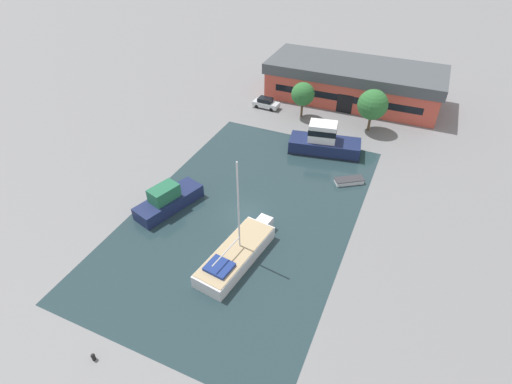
{
  "coord_description": "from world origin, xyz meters",
  "views": [
    {
      "loc": [
        14.42,
        -29.56,
        28.36
      ],
      "look_at": [
        0.0,
        2.72,
        1.0
      ],
      "focal_mm": 28.0,
      "sensor_mm": 36.0,
      "label": 1
    }
  ],
  "objects_px": {
    "parked_car": "(266,103)",
    "sailboat_moored": "(237,254)",
    "warehouse_building": "(354,82)",
    "quay_tree_near_building": "(303,94)",
    "motor_cruiser": "(324,142)",
    "quay_tree_by_water": "(373,105)",
    "small_dinghy": "(349,181)",
    "cabin_boat": "(168,200)"
  },
  "relations": [
    {
      "from": "quay_tree_near_building",
      "to": "cabin_boat",
      "type": "distance_m",
      "value": 27.44
    },
    {
      "from": "cabin_boat",
      "to": "quay_tree_near_building",
      "type": "bearing_deg",
      "value": 93.72
    },
    {
      "from": "parked_car",
      "to": "sailboat_moored",
      "type": "xyz_separation_m",
      "value": [
        10.18,
        -31.09,
        -0.05
      ]
    },
    {
      "from": "warehouse_building",
      "to": "sailboat_moored",
      "type": "distance_m",
      "value": 39.97
    },
    {
      "from": "parked_car",
      "to": "small_dinghy",
      "type": "xyz_separation_m",
      "value": [
        16.97,
        -14.59,
        -0.52
      ]
    },
    {
      "from": "sailboat_moored",
      "to": "small_dinghy",
      "type": "height_order",
      "value": "sailboat_moored"
    },
    {
      "from": "quay_tree_by_water",
      "to": "sailboat_moored",
      "type": "xyz_separation_m",
      "value": [
        -6.22,
        -30.39,
        -3.23
      ]
    },
    {
      "from": "sailboat_moored",
      "to": "motor_cruiser",
      "type": "relative_size",
      "value": 1.1
    },
    {
      "from": "warehouse_building",
      "to": "quay_tree_near_building",
      "type": "height_order",
      "value": "warehouse_building"
    },
    {
      "from": "cabin_boat",
      "to": "parked_car",
      "type": "bearing_deg",
      "value": 106.81
    },
    {
      "from": "small_dinghy",
      "to": "warehouse_building",
      "type": "bearing_deg",
      "value": 158.52
    },
    {
      "from": "parked_car",
      "to": "small_dinghy",
      "type": "height_order",
      "value": "parked_car"
    },
    {
      "from": "parked_car",
      "to": "motor_cruiser",
      "type": "bearing_deg",
      "value": 55.63
    },
    {
      "from": "small_dinghy",
      "to": "motor_cruiser",
      "type": "bearing_deg",
      "value": -173.2
    },
    {
      "from": "quay_tree_by_water",
      "to": "small_dinghy",
      "type": "distance_m",
      "value": 14.39
    },
    {
      "from": "small_dinghy",
      "to": "cabin_boat",
      "type": "relative_size",
      "value": 0.43
    },
    {
      "from": "sailboat_moored",
      "to": "warehouse_building",
      "type": "bearing_deg",
      "value": 95.46
    },
    {
      "from": "quay_tree_by_water",
      "to": "motor_cruiser",
      "type": "relative_size",
      "value": 0.63
    },
    {
      "from": "warehouse_building",
      "to": "parked_car",
      "type": "distance_m",
      "value": 14.76
    },
    {
      "from": "quay_tree_near_building",
      "to": "parked_car",
      "type": "height_order",
      "value": "quay_tree_near_building"
    },
    {
      "from": "quay_tree_near_building",
      "to": "quay_tree_by_water",
      "type": "xyz_separation_m",
      "value": [
        10.22,
        -0.04,
        0.3
      ]
    },
    {
      "from": "quay_tree_by_water",
      "to": "motor_cruiser",
      "type": "xyz_separation_m",
      "value": [
        -4.32,
        -8.29,
        -2.51
      ]
    },
    {
      "from": "cabin_boat",
      "to": "warehouse_building",
      "type": "bearing_deg",
      "value": 88.92
    },
    {
      "from": "warehouse_building",
      "to": "parked_car",
      "type": "bearing_deg",
      "value": -143.85
    },
    {
      "from": "cabin_boat",
      "to": "motor_cruiser",
      "type": "bearing_deg",
      "value": 73.32
    },
    {
      "from": "sailboat_moored",
      "to": "cabin_boat",
      "type": "relative_size",
      "value": 1.31
    },
    {
      "from": "warehouse_building",
      "to": "parked_car",
      "type": "xyz_separation_m",
      "value": [
        -11.66,
        -8.8,
        -2.13
      ]
    },
    {
      "from": "sailboat_moored",
      "to": "motor_cruiser",
      "type": "distance_m",
      "value": 22.2
    },
    {
      "from": "parked_car",
      "to": "motor_cruiser",
      "type": "distance_m",
      "value": 15.07
    },
    {
      "from": "quay_tree_by_water",
      "to": "cabin_boat",
      "type": "height_order",
      "value": "quay_tree_by_water"
    },
    {
      "from": "quay_tree_by_water",
      "to": "motor_cruiser",
      "type": "bearing_deg",
      "value": -117.54
    },
    {
      "from": "sailboat_moored",
      "to": "quay_tree_by_water",
      "type": "bearing_deg",
      "value": 86.01
    },
    {
      "from": "sailboat_moored",
      "to": "quay_tree_near_building",
      "type": "bearing_deg",
      "value": 105.08
    },
    {
      "from": "quay_tree_near_building",
      "to": "small_dinghy",
      "type": "height_order",
      "value": "quay_tree_near_building"
    },
    {
      "from": "warehouse_building",
      "to": "small_dinghy",
      "type": "bearing_deg",
      "value": -78.11
    },
    {
      "from": "warehouse_building",
      "to": "parked_car",
      "type": "relative_size",
      "value": 6.62
    },
    {
      "from": "warehouse_building",
      "to": "cabin_boat",
      "type": "bearing_deg",
      "value": -108.9
    },
    {
      "from": "warehouse_building",
      "to": "quay_tree_by_water",
      "type": "distance_m",
      "value": 10.67
    },
    {
      "from": "quay_tree_near_building",
      "to": "motor_cruiser",
      "type": "distance_m",
      "value": 10.44
    },
    {
      "from": "warehouse_building",
      "to": "quay_tree_near_building",
      "type": "xyz_separation_m",
      "value": [
        -5.48,
        -9.46,
        0.75
      ]
    },
    {
      "from": "quay_tree_by_water",
      "to": "small_dinghy",
      "type": "height_order",
      "value": "quay_tree_by_water"
    },
    {
      "from": "motor_cruiser",
      "to": "cabin_boat",
      "type": "distance_m",
      "value": 21.94
    }
  ]
}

